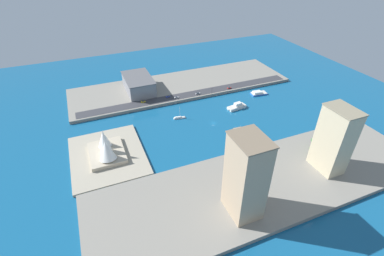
{
  "coord_description": "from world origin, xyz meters",
  "views": [
    {
      "loc": [
        -188.46,
        99.04,
        138.04
      ],
      "look_at": [
        -5.35,
        23.2,
        3.95
      ],
      "focal_mm": 26.26,
      "sensor_mm": 36.0,
      "label": 1
    }
  ],
  "objects_px": {
    "office_block_beige": "(334,140)",
    "opera_landmark": "(106,147)",
    "sedan_silver": "(198,93)",
    "ferry_white_commuter": "(237,107)",
    "barge_flat_brown": "(245,137)",
    "hatchback_blue": "(168,96)",
    "apartment_midrise_tan": "(246,177)",
    "taxi_yellow_cab": "(143,102)",
    "warehouse_low_gray": "(139,84)",
    "traffic_light_waterfront": "(212,90)",
    "catamaran_blue": "(258,93)",
    "sailboat_small_white": "(179,118)",
    "van_white": "(176,97)",
    "pickup_red": "(229,88)"
  },
  "relations": [
    {
      "from": "office_block_beige",
      "to": "catamaran_blue",
      "type": "bearing_deg",
      "value": -11.1
    },
    {
      "from": "van_white",
      "to": "sailboat_small_white",
      "type": "bearing_deg",
      "value": 164.21
    },
    {
      "from": "sailboat_small_white",
      "to": "sedan_silver",
      "type": "xyz_separation_m",
      "value": [
        33.03,
        -32.98,
        2.86
      ]
    },
    {
      "from": "hatchback_blue",
      "to": "van_white",
      "type": "relative_size",
      "value": 1.01
    },
    {
      "from": "hatchback_blue",
      "to": "traffic_light_waterfront",
      "type": "height_order",
      "value": "traffic_light_waterfront"
    },
    {
      "from": "van_white",
      "to": "apartment_midrise_tan",
      "type": "bearing_deg",
      "value": 175.28
    },
    {
      "from": "ferry_white_commuter",
      "to": "hatchback_blue",
      "type": "distance_m",
      "value": 70.59
    },
    {
      "from": "warehouse_low_gray",
      "to": "taxi_yellow_cab",
      "type": "height_order",
      "value": "warehouse_low_gray"
    },
    {
      "from": "catamaran_blue",
      "to": "sailboat_small_white",
      "type": "bearing_deg",
      "value": 97.97
    },
    {
      "from": "apartment_midrise_tan",
      "to": "sedan_silver",
      "type": "relative_size",
      "value": 10.62
    },
    {
      "from": "taxi_yellow_cab",
      "to": "office_block_beige",
      "type": "bearing_deg",
      "value": -146.08
    },
    {
      "from": "barge_flat_brown",
      "to": "warehouse_low_gray",
      "type": "bearing_deg",
      "value": 28.26
    },
    {
      "from": "ferry_white_commuter",
      "to": "warehouse_low_gray",
      "type": "bearing_deg",
      "value": 49.45
    },
    {
      "from": "office_block_beige",
      "to": "hatchback_blue",
      "type": "height_order",
      "value": "office_block_beige"
    },
    {
      "from": "catamaran_blue",
      "to": "barge_flat_brown",
      "type": "bearing_deg",
      "value": 139.09
    },
    {
      "from": "pickup_red",
      "to": "traffic_light_waterfront",
      "type": "height_order",
      "value": "traffic_light_waterfront"
    },
    {
      "from": "barge_flat_brown",
      "to": "warehouse_low_gray",
      "type": "relative_size",
      "value": 0.63
    },
    {
      "from": "barge_flat_brown",
      "to": "hatchback_blue",
      "type": "relative_size",
      "value": 6.71
    },
    {
      "from": "sailboat_small_white",
      "to": "barge_flat_brown",
      "type": "relative_size",
      "value": 0.42
    },
    {
      "from": "sailboat_small_white",
      "to": "opera_landmark",
      "type": "relative_size",
      "value": 0.37
    },
    {
      "from": "sailboat_small_white",
      "to": "hatchback_blue",
      "type": "bearing_deg",
      "value": -3.06
    },
    {
      "from": "ferry_white_commuter",
      "to": "sedan_silver",
      "type": "distance_m",
      "value": 44.87
    },
    {
      "from": "warehouse_low_gray",
      "to": "office_block_beige",
      "type": "bearing_deg",
      "value": -151.2
    },
    {
      "from": "barge_flat_brown",
      "to": "opera_landmark",
      "type": "relative_size",
      "value": 0.87
    },
    {
      "from": "office_block_beige",
      "to": "sedan_silver",
      "type": "xyz_separation_m",
      "value": [
        138.04,
        38.68,
        -23.07
      ]
    },
    {
      "from": "catamaran_blue",
      "to": "opera_landmark",
      "type": "distance_m",
      "value": 170.36
    },
    {
      "from": "warehouse_low_gray",
      "to": "opera_landmark",
      "type": "relative_size",
      "value": 1.38
    },
    {
      "from": "apartment_midrise_tan",
      "to": "traffic_light_waterfront",
      "type": "distance_m",
      "value": 153.22
    },
    {
      "from": "van_white",
      "to": "warehouse_low_gray",
      "type": "bearing_deg",
      "value": 44.56
    },
    {
      "from": "sedan_silver",
      "to": "traffic_light_waterfront",
      "type": "xyz_separation_m",
      "value": [
        -4.81,
        -13.95,
        3.48
      ]
    },
    {
      "from": "sedan_silver",
      "to": "opera_landmark",
      "type": "bearing_deg",
      "value": 122.09
    },
    {
      "from": "ferry_white_commuter",
      "to": "office_block_beige",
      "type": "height_order",
      "value": "office_block_beige"
    },
    {
      "from": "apartment_midrise_tan",
      "to": "barge_flat_brown",
      "type": "bearing_deg",
      "value": -33.41
    },
    {
      "from": "sailboat_small_white",
      "to": "office_block_beige",
      "type": "xyz_separation_m",
      "value": [
        -105.01,
        -71.66,
        25.93
      ]
    },
    {
      "from": "hatchback_blue",
      "to": "opera_landmark",
      "type": "height_order",
      "value": "opera_landmark"
    },
    {
      "from": "van_white",
      "to": "opera_landmark",
      "type": "xyz_separation_m",
      "value": [
        -64.32,
        78.79,
        5.54
      ]
    },
    {
      "from": "sailboat_small_white",
      "to": "catamaran_blue",
      "type": "bearing_deg",
      "value": -82.03
    },
    {
      "from": "ferry_white_commuter",
      "to": "taxi_yellow_cab",
      "type": "distance_m",
      "value": 92.4
    },
    {
      "from": "sedan_silver",
      "to": "taxi_yellow_cab",
      "type": "relative_size",
      "value": 1.12
    },
    {
      "from": "office_block_beige",
      "to": "opera_landmark",
      "type": "height_order",
      "value": "office_block_beige"
    },
    {
      "from": "barge_flat_brown",
      "to": "taxi_yellow_cab",
      "type": "height_order",
      "value": "taxi_yellow_cab"
    },
    {
      "from": "barge_flat_brown",
      "to": "catamaran_blue",
      "type": "height_order",
      "value": "catamaran_blue"
    },
    {
      "from": "sedan_silver",
      "to": "office_block_beige",
      "type": "bearing_deg",
      "value": -164.35
    },
    {
      "from": "barge_flat_brown",
      "to": "hatchback_blue",
      "type": "xyz_separation_m",
      "value": [
        88.55,
        37.97,
        2.46
      ]
    },
    {
      "from": "hatchback_blue",
      "to": "sedan_silver",
      "type": "distance_m",
      "value": 31.41
    },
    {
      "from": "pickup_red",
      "to": "van_white",
      "type": "xyz_separation_m",
      "value": [
        1.05,
        60.3,
        0.01
      ]
    },
    {
      "from": "warehouse_low_gray",
      "to": "opera_landmark",
      "type": "bearing_deg",
      "value": 153.42
    },
    {
      "from": "sedan_silver",
      "to": "opera_landmark",
      "type": "height_order",
      "value": "opera_landmark"
    },
    {
      "from": "sedan_silver",
      "to": "warehouse_low_gray",
      "type": "bearing_deg",
      "value": 59.97
    },
    {
      "from": "apartment_midrise_tan",
      "to": "warehouse_low_gray",
      "type": "xyz_separation_m",
      "value": [
        179.55,
        18.68,
        -18.51
      ]
    }
  ]
}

